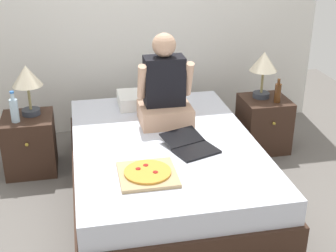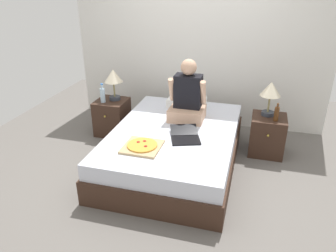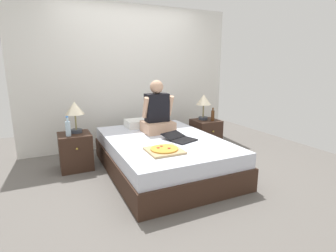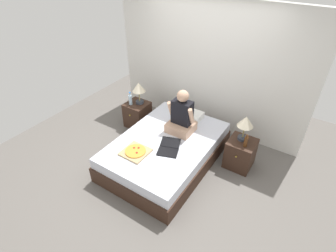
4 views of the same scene
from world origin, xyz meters
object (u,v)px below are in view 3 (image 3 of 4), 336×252
(lamp_on_right_nightstand, at_px, (204,101))
(water_bottle, at_px, (68,128))
(bed, at_px, (163,155))
(lamp_on_left_nightstand, at_px, (75,110))
(pizza_box, at_px, (164,150))
(person_seated, at_px, (157,113))
(laptop, at_px, (181,139))
(nightstand_left, at_px, (76,151))
(nightstand_right, at_px, (206,134))
(beer_bottle, at_px, (213,115))

(lamp_on_right_nightstand, bearing_deg, water_bottle, -176.48)
(bed, distance_m, lamp_on_left_nightstand, 1.40)
(pizza_box, bearing_deg, person_seated, 71.80)
(water_bottle, relative_size, person_seated, 0.35)
(laptop, bearing_deg, lamp_on_left_nightstand, 145.80)
(nightstand_left, relative_size, water_bottle, 1.89)
(nightstand_right, distance_m, laptop, 1.25)
(bed, relative_size, person_seated, 2.76)
(laptop, bearing_deg, nightstand_right, 40.52)
(lamp_on_left_nightstand, height_order, pizza_box, lamp_on_left_nightstand)
(lamp_on_right_nightstand, bearing_deg, nightstand_left, -178.69)
(nightstand_left, bearing_deg, water_bottle, -131.65)
(pizza_box, bearing_deg, laptop, 40.66)
(nightstand_left, bearing_deg, lamp_on_right_nightstand, 1.31)
(laptop, height_order, pizza_box, laptop)
(bed, bearing_deg, lamp_on_left_nightstand, 148.45)
(water_bottle, bearing_deg, bed, -23.49)
(beer_bottle, relative_size, laptop, 0.46)
(nightstand_left, relative_size, laptop, 1.05)
(water_bottle, relative_size, pizza_box, 0.69)
(lamp_on_right_nightstand, xyz_separation_m, beer_bottle, (0.10, -0.15, -0.23))
(nightstand_right, relative_size, lamp_on_right_nightstand, 1.16)
(bed, bearing_deg, nightstand_right, 28.67)
(bed, relative_size, pizza_box, 5.35)
(water_bottle, xyz_separation_m, nightstand_right, (2.30, 0.09, -0.37))
(bed, relative_size, laptop, 4.34)
(beer_bottle, bearing_deg, pizza_box, -143.42)
(beer_bottle, height_order, laptop, beer_bottle)
(bed, distance_m, lamp_on_right_nightstand, 1.41)
(lamp_on_right_nightstand, relative_size, person_seated, 0.58)
(person_seated, xyz_separation_m, laptop, (0.10, -0.56, -0.27))
(beer_bottle, bearing_deg, nightstand_right, 125.01)
(beer_bottle, bearing_deg, bed, -156.74)
(water_bottle, bearing_deg, nightstand_right, 2.24)
(lamp_on_left_nightstand, xyz_separation_m, lamp_on_right_nightstand, (2.15, 0.00, 0.00))
(nightstand_left, height_order, beer_bottle, beer_bottle)
(nightstand_left, xyz_separation_m, lamp_on_left_nightstand, (0.04, 0.05, 0.59))
(nightstand_right, bearing_deg, person_seated, -167.18)
(nightstand_right, height_order, lamp_on_right_nightstand, lamp_on_right_nightstand)
(bed, distance_m, laptop, 0.37)
(bed, xyz_separation_m, nightstand_right, (1.11, 0.61, 0.03))
(lamp_on_left_nightstand, relative_size, person_seated, 0.58)
(bed, bearing_deg, laptop, -47.12)
(beer_bottle, bearing_deg, lamp_on_right_nightstand, 123.69)
(lamp_on_left_nightstand, distance_m, laptop, 1.55)
(nightstand_left, relative_size, nightstand_right, 1.00)
(water_bottle, height_order, pizza_box, water_bottle)
(nightstand_right, bearing_deg, bed, -151.33)
(pizza_box, bearing_deg, lamp_on_right_nightstand, 42.43)
(water_bottle, relative_size, beer_bottle, 1.20)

